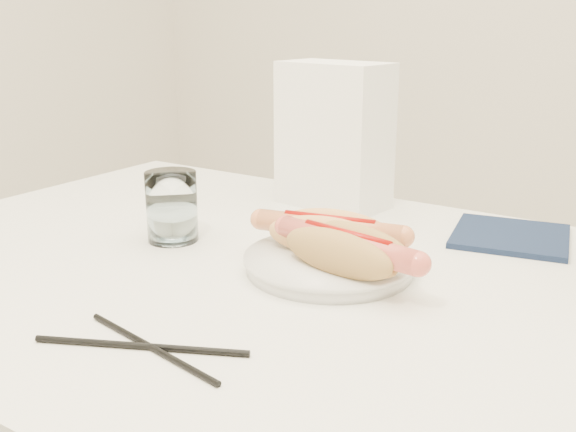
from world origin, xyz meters
The scene contains 9 objects.
table centered at (0.00, 0.00, 0.69)m, with size 1.20×0.80×0.75m.
plate centered at (0.06, 0.03, 0.76)m, with size 0.21×0.21×0.02m, color silver.
hotdog_left centered at (0.04, 0.05, 0.79)m, with size 0.19×0.10×0.05m.
hotdog_right centered at (0.09, 0.01, 0.79)m, with size 0.20×0.10×0.05m.
water_glass centered at (-0.19, 0.01, 0.80)m, with size 0.07×0.07×0.10m, color silver.
chopstick_near centered at (0.01, -0.25, 0.75)m, with size 0.01×0.01×0.22m, color black.
chopstick_far centered at (0.02, -0.24, 0.75)m, with size 0.01×0.01×0.20m, color black.
napkin_box centered at (-0.09, 0.30, 0.87)m, with size 0.18×0.10×0.24m, color white.
navy_napkin centered at (0.21, 0.29, 0.75)m, with size 0.16×0.16×0.01m, color #111D38.
Camera 1 is at (0.45, -0.66, 1.06)m, focal length 41.76 mm.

